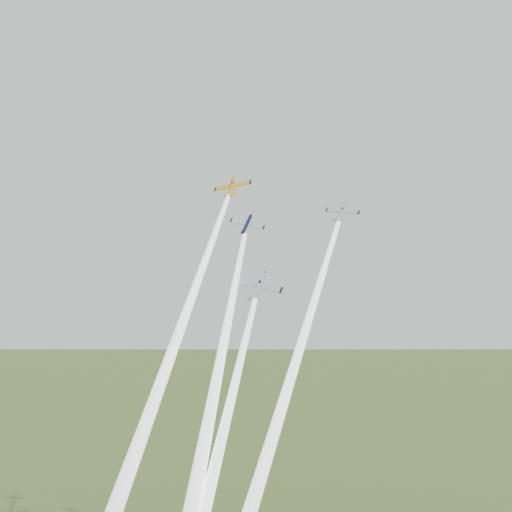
# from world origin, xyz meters

# --- Properties ---
(plane_yellow) EXTENTS (10.29, 8.28, 7.93)m
(plane_yellow) POSITION_xyz_m (-9.69, 0.55, 107.27)
(plane_yellow) COLOR orange
(smoke_trail_yellow) EXTENTS (14.58, 48.11, 50.64)m
(smoke_trail_yellow) POSITION_xyz_m (-3.17, -24.57, 80.45)
(smoke_trail_yellow) COLOR white
(plane_navy) EXTENTS (7.54, 8.15, 7.33)m
(plane_navy) POSITION_xyz_m (-3.66, -3.43, 98.54)
(plane_navy) COLOR #0D143A
(smoke_trail_navy) EXTENTS (18.30, 42.66, 46.23)m
(smoke_trail_navy) POSITION_xyz_m (4.93, -25.65, 73.93)
(smoke_trail_navy) COLOR white
(plane_silver_right) EXTENTS (7.15, 6.35, 6.59)m
(plane_silver_right) POSITION_xyz_m (12.94, 5.50, 100.95)
(plane_silver_right) COLOR #A8AEB6
(smoke_trail_silver_right) EXTENTS (8.29, 53.73, 55.51)m
(smoke_trail_silver_right) POSITION_xyz_m (16.09, -22.63, 71.70)
(smoke_trail_silver_right) COLOR white
(plane_silver_low) EXTENTS (9.03, 9.32, 8.75)m
(plane_silver_low) POSITION_xyz_m (4.28, -12.51, 85.95)
(plane_silver_low) COLOR #A5ACB3
(smoke_trail_silver_low) EXTENTS (13.89, 41.20, 43.52)m
(smoke_trail_silver_low) POSITION_xyz_m (10.51, -34.13, 62.69)
(smoke_trail_silver_low) COLOR white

